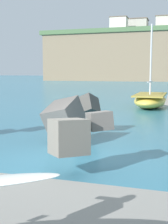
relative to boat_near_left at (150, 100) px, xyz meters
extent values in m
plane|color=teal|center=(-0.79, -14.49, -0.53)|extent=(400.00, 400.00, 0.00)
cube|color=#605B56|center=(0.10, -14.63, 0.74)|extent=(0.86, 0.86, 0.55)
cube|color=slate|center=(-0.48, -15.31, 0.43)|extent=(1.15, 1.18, 0.94)
cube|color=#4C4944|center=(-1.58, -10.28, 0.59)|extent=(1.17, 1.10, 1.18)
cube|color=#605B56|center=(-1.73, -12.36, 0.39)|extent=(1.31, 1.56, 1.60)
ellipsoid|color=#EAC64C|center=(0.00, 0.00, -0.06)|extent=(2.24, 4.92, 0.96)
cube|color=#AF9539|center=(0.00, 0.00, 0.38)|extent=(2.06, 4.53, 0.10)
cylinder|color=silver|center=(0.00, -0.36, 2.82)|extent=(0.12, 0.12, 4.80)
cylinder|color=silver|center=(0.00, -0.36, 1.32)|extent=(0.11, 2.94, 0.08)
cube|color=beige|center=(-3.30, 86.15, 16.95)|extent=(7.03, 6.28, 6.18)
cube|color=#66564C|center=(-3.30, 86.15, 20.19)|extent=(7.39, 6.60, 0.30)
cube|color=#B2ADA3|center=(-13.82, 87.04, 16.81)|extent=(7.89, 6.19, 5.89)
cube|color=#66564C|center=(-13.82, 87.04, 19.90)|extent=(8.28, 6.50, 0.30)
cube|color=silver|center=(-18.10, 78.60, 16.59)|extent=(5.32, 4.14, 5.46)
cube|color=#66564C|center=(-18.10, 78.60, 19.47)|extent=(5.58, 4.35, 0.30)
camera|label=1|loc=(2.08, -22.12, 1.98)|focal=49.15mm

